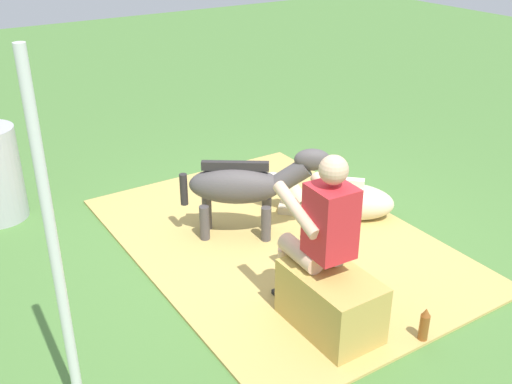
% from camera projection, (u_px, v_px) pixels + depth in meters
% --- Properties ---
extents(ground_plane, '(24.00, 24.00, 0.00)m').
position_uv_depth(ground_plane, '(279.00, 245.00, 5.53)').
color(ground_plane, '#4C7A38').
extents(hay_patch, '(3.50, 2.48, 0.02)m').
position_uv_depth(hay_patch, '(278.00, 241.00, 5.57)').
color(hay_patch, tan).
rests_on(hay_patch, ground).
extents(hay_bale, '(0.75, 0.45, 0.48)m').
position_uv_depth(hay_bale, '(330.00, 302.00, 4.35)').
color(hay_bale, tan).
rests_on(hay_bale, ground).
extents(person_seated, '(0.67, 0.43, 1.36)m').
position_uv_depth(person_seated, '(320.00, 230.00, 4.25)').
color(person_seated, '#D8AD8C').
rests_on(person_seated, ground).
extents(pony_standing, '(0.92, 1.17, 0.89)m').
position_uv_depth(pony_standing, '(245.00, 185.00, 5.44)').
color(pony_standing, '#4C4747').
rests_on(pony_standing, ground).
extents(pony_lying, '(1.13, 1.15, 0.42)m').
position_uv_depth(pony_lying, '(338.00, 199.00, 5.94)').
color(pony_lying, beige).
rests_on(pony_lying, ground).
extents(soda_bottle, '(0.07, 0.07, 0.29)m').
position_uv_depth(soda_bottle, '(424.00, 326.00, 4.27)').
color(soda_bottle, brown).
rests_on(soda_bottle, ground).
extents(tent_pole_left, '(0.06, 0.06, 2.27)m').
position_uv_depth(tent_pole_left, '(56.00, 260.00, 3.18)').
color(tent_pole_left, silver).
rests_on(tent_pole_left, ground).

